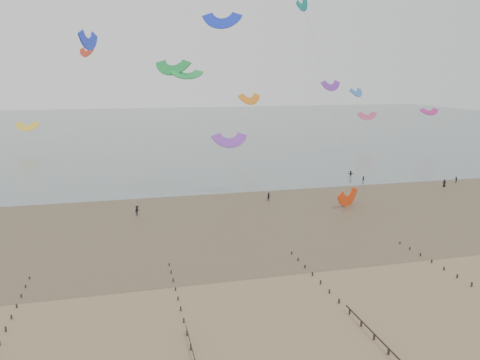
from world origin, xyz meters
The scene contains 5 objects.
ground centered at (0.00, 0.00, 0.00)m, with size 500.00×500.00×0.00m, color brown.
sea_and_shore centered at (-4.08, 34.40, 0.01)m, with size 500.00×665.00×0.03m.
kitesurfers centered at (16.70, 47.12, 0.89)m, with size 130.02×22.82×1.90m.
grounded_kite centered at (24.37, 34.48, 0.00)m, with size 6.58×3.45×5.01m, color red, non-canonical shape.
kites_airborne centered at (-12.11, 90.30, 21.04)m, with size 232.83×106.02×41.34m.
Camera 1 is at (-19.17, -49.24, 25.67)m, focal length 35.00 mm.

